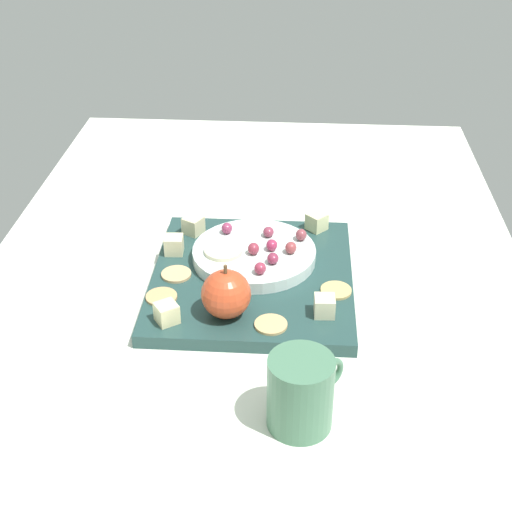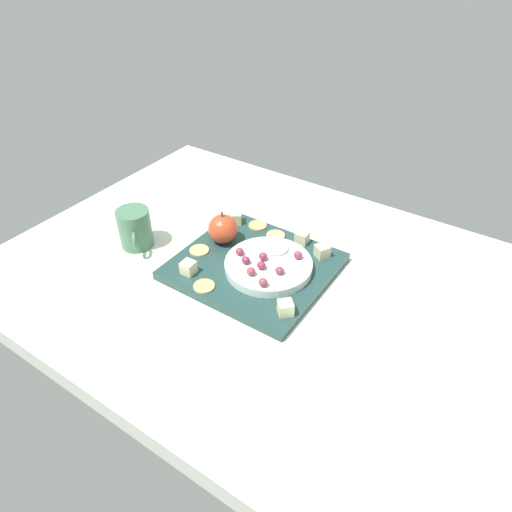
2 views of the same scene
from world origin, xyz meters
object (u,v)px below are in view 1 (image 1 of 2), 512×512
grape_5 (273,258)px  grape_2 (260,268)px  cup (301,392)px  serving_dish (257,254)px  cheese_cube_2 (193,225)px  apple_slice_0 (223,251)px  cracker_1 (336,290)px  grape_7 (291,248)px  grape_6 (254,249)px  cheese_cube_0 (167,313)px  cracker_3 (161,297)px  platter (251,278)px  cheese_cube_1 (325,306)px  grape_4 (227,228)px  grape_0 (301,235)px  cracker_2 (176,274)px  cracker_0 (271,325)px  cheese_cube_4 (317,222)px  grape_1 (272,245)px  apple_whole (226,294)px  cheese_cube_3 (174,245)px

grape_5 → grape_2: bearing=148.7°
cup → serving_dish: bearing=12.6°
serving_dish → cheese_cube_2: (7.48, 10.81, 0.46)cm
grape_2 → apple_slice_0: bearing=48.0°
cracker_1 → grape_7: grape_7 is taller
grape_6 → grape_7: 5.58cm
cheese_cube_0 → cracker_3: 5.73cm
platter → grape_6: (2.39, -0.34, 3.78)cm
cheese_cube_1 → grape_4: grape_4 is taller
serving_dish → cheese_cube_2: 13.15cm
cracker_1 → grape_6: grape_6 is taller
grape_4 → cheese_cube_0: bearing=163.8°
grape_0 → apple_slice_0: size_ratio=0.33×
serving_dish → cheese_cube_1: (-13.39, -10.15, 0.46)cm
apple_slice_0 → cheese_cube_2: bearing=33.7°
platter → cheese_cube_2: bearing=42.0°
cracker_2 → grape_5: 14.56cm
cracker_1 → grape_4: bearing=53.8°
cracker_3 → grape_7: (10.35, -18.02, 2.57)cm
cheese_cube_2 → cracker_0: bearing=-150.0°
cheese_cube_4 → apple_slice_0: bearing=128.4°
grape_1 → grape_2: same height
cheese_cube_1 → cheese_cube_2: same height
grape_0 → apple_whole: bearing=150.5°
grape_4 → cracker_1: bearing=-126.2°
apple_slice_0 → grape_6: bearing=-91.5°
apple_whole → platter: bearing=-13.6°
platter → cheese_cube_4: size_ratio=11.64×
cracker_3 → grape_1: (10.98, -15.11, 2.53)cm
grape_2 → grape_5: 3.28cm
cracker_2 → apple_slice_0: bearing=-59.7°
apple_whole → cheese_cube_3: bearing=32.3°
serving_dish → grape_5: bearing=-145.1°
cracker_2 → grape_6: (3.78, -11.32, 2.58)cm
serving_dish → cheese_cube_4: cheese_cube_4 is taller
cheese_cube_0 → grape_0: 26.49cm
grape_1 → apple_slice_0: 7.40cm
apple_slice_0 → grape_2: bearing=-132.0°
serving_dish → grape_0: bearing=-64.2°
cracker_3 → grape_2: bearing=-72.0°
grape_2 → grape_5: bearing=-31.3°
cheese_cube_3 → cracker_2: 6.53cm
cheese_cube_0 → apple_whole: bearing=-75.1°
cheese_cube_0 → grape_5: grape_5 is taller
cracker_3 → platter: bearing=-59.1°
cracker_0 → grape_1: 16.58cm
platter → cheese_cube_0: bearing=140.4°
serving_dish → cracker_2: size_ratio=4.24×
apple_whole → cup: cup is taller
cheese_cube_2 → grape_7: (-8.18, -16.02, 1.38)cm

